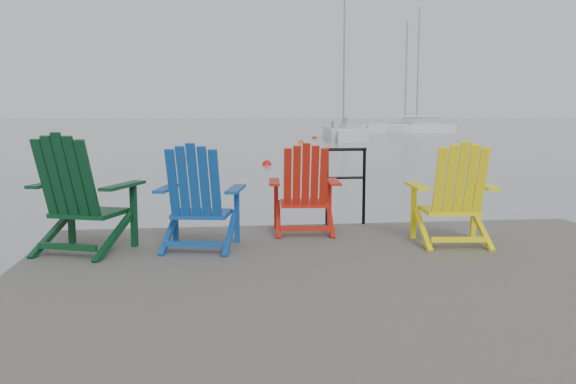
{
  "coord_description": "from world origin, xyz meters",
  "views": [
    {
      "loc": [
        -1.3,
        -4.45,
        1.8
      ],
      "look_at": [
        -0.38,
        2.79,
        0.85
      ],
      "focal_mm": 38.0,
      "sensor_mm": 36.0,
      "label": 1
    }
  ],
  "objects": [
    {
      "name": "ground",
      "position": [
        0.0,
        0.0,
        0.0
      ],
      "size": [
        400.0,
        400.0,
        0.0
      ],
      "primitive_type": "plane",
      "color": "slate",
      "rests_on": "ground"
    },
    {
      "name": "dock",
      "position": [
        0.0,
        0.0,
        0.35
      ],
      "size": [
        6.0,
        5.0,
        1.4
      ],
      "color": "#312E2C",
      "rests_on": "ground"
    },
    {
      "name": "handrail",
      "position": [
        0.25,
        2.45,
        1.04
      ],
      "size": [
        0.48,
        0.04,
        0.9
      ],
      "color": "black",
      "rests_on": "dock"
    },
    {
      "name": "chair_green",
      "position": [
        -2.51,
        1.33,
        1.05
      ],
      "size": [
        1.05,
        1.01,
        1.1
      ],
      "rotation": [
        0.0,
        0.0,
        -0.36
      ],
      "color": "#093318",
      "rests_on": "dock"
    },
    {
      "name": "chair_blue",
      "position": [
        -1.42,
        1.33,
        1.0
      ],
      "size": [
        0.9,
        0.85,
        1.0
      ],
      "rotation": [
        0.0,
        0.0,
        -0.2
      ],
      "color": "#0E4091",
      "rests_on": "dock"
    },
    {
      "name": "chair_red",
      "position": [
        -0.31,
        1.97,
        0.98
      ],
      "size": [
        0.81,
        0.76,
        0.96
      ],
      "rotation": [
        0.0,
        0.0,
        -0.09
      ],
      "color": "#B51A0D",
      "rests_on": "dock"
    },
    {
      "name": "chair_yellow",
      "position": [
        1.06,
        1.23,
        1.01
      ],
      "size": [
        0.86,
        0.8,
        1.0
      ],
      "rotation": [
        0.0,
        0.0,
        -0.1
      ],
      "color": "yellow",
      "rests_on": "dock"
    },
    {
      "name": "sailboat_near",
      "position": [
        7.71,
        36.46,
        0.35
      ],
      "size": [
        3.35,
        9.04,
        12.13
      ],
      "rotation": [
        0.0,
        0.0,
        -0.12
      ],
      "color": "silver",
      "rests_on": "ground"
    },
    {
      "name": "sailboat_mid",
      "position": [
        18.16,
        52.32,
        0.36
      ],
      "size": [
        7.12,
        8.22,
        11.94
      ],
      "rotation": [
        0.0,
        0.0,
        -0.66
      ],
      "color": "silver",
      "rests_on": "ground"
    },
    {
      "name": "sailboat_far",
      "position": [
        16.62,
        49.37,
        0.36
      ],
      "size": [
        7.52,
        3.9,
        10.2
      ],
      "rotation": [
        0.0,
        0.0,
        1.28
      ],
      "color": "silver",
      "rests_on": "ground"
    },
    {
      "name": "buoy_a",
      "position": [
        0.61,
        16.53,
        0.0
      ],
      "size": [
        0.34,
        0.34,
        0.34
      ],
      "primitive_type": "sphere",
      "color": "red",
      "rests_on": "ground"
    },
    {
      "name": "buoy_b",
      "position": [
        -2.44,
        19.35,
        0.0
      ],
      "size": [
        0.4,
        0.4,
        0.4
      ],
      "primitive_type": "sphere",
      "color": "red",
      "rests_on": "ground"
    },
    {
      "name": "buoy_c",
      "position": [
        5.9,
        37.78,
        0.0
      ],
      "size": [
        0.36,
        0.36,
        0.36
      ],
      "primitive_type": "sphere",
      "color": "red",
      "rests_on": "ground"
    },
    {
      "name": "buoy_d",
      "position": [
        4.04,
        31.5,
        0.0
      ],
      "size": [
        0.36,
        0.36,
        0.36
      ],
      "primitive_type": "sphere",
      "color": "#DC490C",
      "rests_on": "ground"
    }
  ]
}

